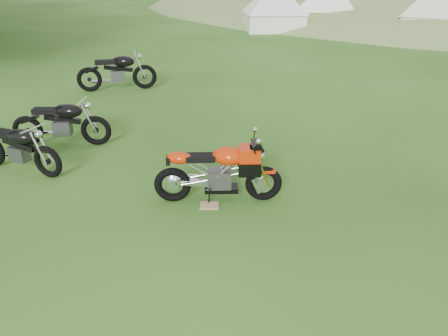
% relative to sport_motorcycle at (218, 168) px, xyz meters
% --- Properties ---
extents(ground, '(120.00, 120.00, 0.00)m').
position_rel_sport_motorcycle_xyz_m(ground, '(-0.21, -0.80, -0.54)').
color(ground, '#20460F').
rests_on(ground, ground).
extents(sport_motorcycle, '(1.85, 0.76, 1.08)m').
position_rel_sport_motorcycle_xyz_m(sport_motorcycle, '(0.00, 0.00, 0.00)').
color(sport_motorcycle, red).
rests_on(sport_motorcycle, ground).
extents(plywood_board, '(0.30, 0.25, 0.02)m').
position_rel_sport_motorcycle_xyz_m(plywood_board, '(-0.10, -0.20, -0.53)').
color(plywood_board, tan).
rests_on(plywood_board, ground).
extents(vintage_moto_a, '(1.79, 0.82, 0.92)m').
position_rel_sport_motorcycle_xyz_m(vintage_moto_a, '(-3.50, 0.52, -0.08)').
color(vintage_moto_a, black).
rests_on(vintage_moto_a, ground).
extents(vintage_moto_c, '(1.89, 0.70, 0.97)m').
position_rel_sport_motorcycle_xyz_m(vintage_moto_c, '(-3.35, 1.76, -0.05)').
color(vintage_moto_c, black).
rests_on(vintage_moto_c, ground).
extents(vintage_moto_d, '(2.16, 1.21, 1.12)m').
position_rel_sport_motorcycle_xyz_m(vintage_moto_d, '(-3.80, 5.91, 0.02)').
color(vintage_moto_d, black).
rests_on(vintage_moto_d, ground).
extents(tent_left, '(3.53, 3.53, 2.58)m').
position_rel_sport_motorcycle_xyz_m(tent_left, '(0.01, 19.17, 0.75)').
color(tent_left, white).
rests_on(tent_left, ground).
extents(tent_mid, '(3.46, 3.46, 2.69)m').
position_rel_sport_motorcycle_xyz_m(tent_mid, '(2.91, 20.75, 0.81)').
color(tent_mid, white).
rests_on(tent_mid, ground).
extents(tent_right, '(4.40, 4.40, 2.95)m').
position_rel_sport_motorcycle_xyz_m(tent_right, '(8.25, 17.84, 0.94)').
color(tent_right, silver).
rests_on(tent_right, ground).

